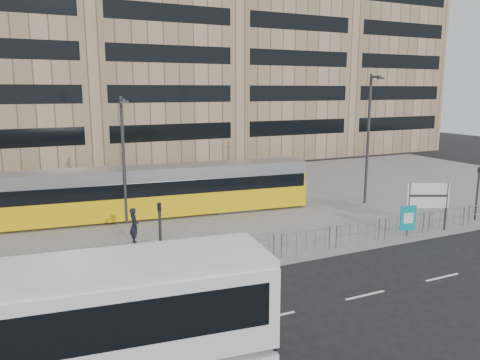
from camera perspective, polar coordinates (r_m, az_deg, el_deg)
name	(u,v)px	position (r m, az deg, el deg)	size (l,w,h in m)	color
ground	(267,268)	(20.58, 3.32, -10.62)	(120.00, 120.00, 0.00)	black
plaza	(180,205)	(31.13, -7.30, -3.06)	(64.00, 24.00, 0.15)	slate
kerb	(267,266)	(20.59, 3.25, -10.38)	(64.00, 0.25, 0.17)	gray
building_row	(125,38)	(52.44, -13.87, 16.49)	(70.40, 18.40, 31.20)	brown
pedestrian_barrier	(301,237)	(21.62, 7.40, -6.86)	(32.07, 0.07, 1.10)	#989AA0
road_markings	(343,300)	(18.01, 12.50, -14.11)	(62.00, 0.12, 0.01)	white
double_decker_bus	(47,350)	(11.35, -22.45, -18.58)	(9.97, 3.37, 3.91)	white
tram	(99,195)	(27.94, -16.83, -1.77)	(25.31, 5.12, 2.97)	yellow
station_sign	(428,198)	(26.72, 21.94, -2.02)	(2.07, 1.01, 2.57)	#2D2D30
ad_panel	(408,218)	(25.42, 19.80, -4.43)	(0.86, 0.25, 1.63)	#2D2D30
pedestrian	(134,226)	(23.41, -12.77, -5.48)	(0.65, 0.43, 1.80)	black
traffic_light_west	(160,231)	(18.71, -9.71, -6.10)	(0.22, 0.24, 3.10)	#2D2D30
traffic_light_east	(478,186)	(30.03, 27.02, -0.69)	(0.22, 0.24, 3.10)	#2D2D30
lamp_post_west	(124,155)	(26.40, -14.00, 2.99)	(0.45, 1.04, 7.08)	#2D2D30
lamp_post_east	(369,134)	(31.48, 15.43, 5.40)	(0.45, 1.04, 8.41)	#2D2D30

